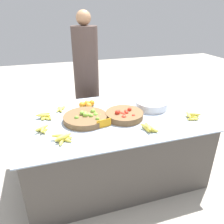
{
  "coord_description": "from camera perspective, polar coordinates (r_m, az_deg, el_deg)",
  "views": [
    {
      "loc": [
        -0.61,
        -1.95,
        1.73
      ],
      "look_at": [
        0.0,
        0.0,
        0.76
      ],
      "focal_mm": 35.0,
      "sensor_mm": 36.0,
      "label": 1
    }
  ],
  "objects": [
    {
      "name": "orange_pile",
      "position": [
        2.51,
        -6.51,
        2.05
      ],
      "size": [
        0.19,
        0.14,
        0.07
      ],
      "color": "orange",
      "rests_on": "market_table"
    },
    {
      "name": "banana_bunch_front_right",
      "position": [
        2.48,
        -13.34,
        0.82
      ],
      "size": [
        0.13,
        0.16,
        0.03
      ],
      "color": "#EFDB4C",
      "rests_on": "market_table"
    },
    {
      "name": "tomato_basket",
      "position": [
        2.24,
        3.24,
        -0.7
      ],
      "size": [
        0.39,
        0.39,
        0.1
      ],
      "color": "brown",
      "rests_on": "market_table"
    },
    {
      "name": "price_sign",
      "position": [
        2.06,
        -2.11,
        -2.98
      ],
      "size": [
        0.15,
        0.03,
        0.08
      ],
      "rotation": [
        0.0,
        0.0,
        0.18
      ],
      "color": "orange",
      "rests_on": "market_table"
    },
    {
      "name": "banana_bunch_front_center",
      "position": [
        2.38,
        20.19,
        -0.96
      ],
      "size": [
        0.17,
        0.16,
        0.05
      ],
      "color": "#EFDB4C",
      "rests_on": "market_table"
    },
    {
      "name": "banana_bunch_back_center",
      "position": [
        2.34,
        -17.04,
        -1.03
      ],
      "size": [
        0.17,
        0.18,
        0.06
      ],
      "color": "#EFDB4C",
      "rests_on": "market_table"
    },
    {
      "name": "banana_bunch_middle_left",
      "position": [
        1.91,
        -12.62,
        -6.67
      ],
      "size": [
        0.18,
        0.18,
        0.06
      ],
      "color": "#EFDB4C",
      "rests_on": "market_table"
    },
    {
      "name": "lime_bowl",
      "position": [
        2.2,
        -6.92,
        -1.47
      ],
      "size": [
        0.44,
        0.44,
        0.1
      ],
      "color": "brown",
      "rests_on": "market_table"
    },
    {
      "name": "banana_bunch_front_left",
      "position": [
        2.1,
        -17.71,
        -4.24
      ],
      "size": [
        0.14,
        0.17,
        0.05
      ],
      "color": "#EFDB4C",
      "rests_on": "market_table"
    },
    {
      "name": "market_table",
      "position": [
        2.46,
        -0.0,
        -8.56
      ],
      "size": [
        1.87,
        1.18,
        0.71
      ],
      "color": "#4C4742",
      "rests_on": "ground_plane"
    },
    {
      "name": "ground_plane",
      "position": [
        2.68,
        -0.0,
        -14.9
      ],
      "size": [
        12.0,
        12.0,
        0.0
      ],
      "primitive_type": "plane",
      "color": "#ADA599"
    },
    {
      "name": "banana_bunch_middle_right",
      "position": [
        2.05,
        9.56,
        -4.05
      ],
      "size": [
        0.15,
        0.19,
        0.06
      ],
      "color": "#EFDB4C",
      "rests_on": "market_table"
    },
    {
      "name": "vendor_person",
      "position": [
        3.14,
        -6.63,
        7.95
      ],
      "size": [
        0.35,
        0.35,
        1.72
      ],
      "color": "#473833",
      "rests_on": "ground_plane"
    },
    {
      "name": "metal_bowl",
      "position": [
        2.5,
        10.26,
        1.96
      ],
      "size": [
        0.36,
        0.36,
        0.08
      ],
      "color": "silver",
      "rests_on": "market_table"
    }
  ]
}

